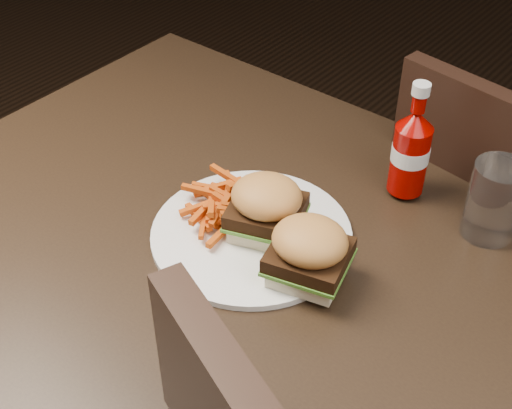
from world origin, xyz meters
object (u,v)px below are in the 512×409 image
Objects in this scene: dining_table at (291,289)px; tumbler at (494,201)px; ketchup_bottle at (409,159)px; plate at (251,234)px.

dining_table is 10.83× the size of tumbler.
tumbler is (0.13, -0.01, -0.01)m from ketchup_bottle.
tumbler reaches higher than plate.
ketchup_bottle is at bearing 177.16° from tumbler.
ketchup_bottle reaches higher than plate.
tumbler is at bearing 56.96° from dining_table.
tumbler is at bearing -2.84° from ketchup_bottle.
tumbler is (0.15, 0.24, 0.08)m from dining_table.
tumbler reaches higher than dining_table.
ketchup_bottle is 0.95× the size of tumbler.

